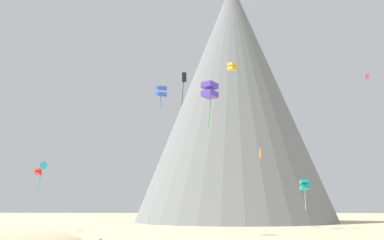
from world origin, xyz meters
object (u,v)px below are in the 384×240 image
(kite_black_mid, at_px, (184,82))
(kite_gold_high, at_px, (232,67))
(kite_indigo_mid, at_px, (210,90))
(kite_blue_mid, at_px, (161,91))
(kite_teal_low, at_px, (304,185))
(bush_far_left, at_px, (101,240))
(kite_rainbow_mid, at_px, (367,77))
(kite_orange_low, at_px, (260,154))
(rock_massif, at_px, (235,114))
(kite_cyan_low, at_px, (43,165))
(kite_red_low, at_px, (38,172))

(kite_black_mid, bearing_deg, kite_gold_high, -80.82)
(kite_indigo_mid, bearing_deg, kite_black_mid, 142.71)
(kite_blue_mid, xyz_separation_m, kite_teal_low, (22.49, 18.47, -12.05))
(bush_far_left, relative_size, kite_blue_mid, 0.32)
(kite_gold_high, relative_size, kite_blue_mid, 0.98)
(kite_rainbow_mid, height_order, kite_indigo_mid, kite_rainbow_mid)
(kite_orange_low, relative_size, kite_blue_mid, 0.65)
(rock_massif, height_order, kite_rainbow_mid, rock_massif)
(kite_teal_low, bearing_deg, kite_blue_mid, -150.23)
(kite_rainbow_mid, bearing_deg, kite_black_mid, 45.51)
(kite_gold_high, height_order, kite_cyan_low, kite_gold_high)
(kite_blue_mid, bearing_deg, kite_rainbow_mid, 173.94)
(bush_far_left, height_order, kite_red_low, kite_red_low)
(bush_far_left, xyz_separation_m, kite_orange_low, (20.57, 35.10, 12.88))
(kite_rainbow_mid, bearing_deg, kite_gold_high, 17.18)
(kite_teal_low, bearing_deg, kite_indigo_mid, -126.45)
(kite_indigo_mid, height_order, kite_black_mid, kite_black_mid)
(kite_gold_high, distance_m, kite_blue_mid, 23.05)
(kite_orange_low, distance_m, kite_teal_low, 10.34)
(kite_red_low, xyz_separation_m, kite_indigo_mid, (27.14, -23.49, 7.27))
(kite_gold_high, height_order, kite_black_mid, kite_gold_high)
(kite_orange_low, xyz_separation_m, kite_teal_low, (6.90, -5.00, -5.87))
(kite_gold_high, relative_size, kite_red_low, 0.81)
(kite_rainbow_mid, distance_m, kite_teal_low, 20.52)
(bush_far_left, height_order, kite_rainbow_mid, kite_rainbow_mid)
(kite_indigo_mid, height_order, kite_cyan_low, kite_indigo_mid)
(kite_orange_low, distance_m, kite_black_mid, 23.43)
(kite_orange_low, height_order, kite_indigo_mid, kite_indigo_mid)
(kite_gold_high, bearing_deg, kite_cyan_low, 44.98)
(bush_far_left, height_order, kite_black_mid, kite_black_mid)
(kite_gold_high, xyz_separation_m, kite_cyan_low, (-32.73, -0.76, -17.45))
(bush_far_left, distance_m, kite_black_mid, 29.28)
(kite_blue_mid, bearing_deg, kite_black_mid, -141.31)
(rock_massif, relative_size, kite_teal_low, 11.40)
(kite_red_low, height_order, kite_indigo_mid, kite_indigo_mid)
(kite_gold_high, bearing_deg, kite_black_mid, 101.40)
(rock_massif, height_order, kite_blue_mid, rock_massif)
(kite_red_low, bearing_deg, kite_black_mid, -178.03)
(kite_blue_mid, xyz_separation_m, kite_rainbow_mid, (31.96, 12.05, 4.98))
(kite_cyan_low, bearing_deg, rock_massif, -159.34)
(kite_rainbow_mid, bearing_deg, kite_orange_low, -0.95)
(kite_teal_low, bearing_deg, kite_black_mid, -157.47)
(kite_gold_high, height_order, kite_indigo_mid, kite_gold_high)
(kite_red_low, xyz_separation_m, kite_cyan_low, (-1.71, 6.95, 1.64))
(kite_blue_mid, height_order, kite_cyan_low, kite_blue_mid)
(kite_rainbow_mid, distance_m, kite_red_low, 54.57)
(bush_far_left, distance_m, kite_gold_high, 43.88)
(kite_blue_mid, xyz_separation_m, kite_red_low, (-20.41, 10.78, -10.31))
(kite_blue_mid, distance_m, kite_indigo_mid, 14.69)
(kite_red_low, relative_size, kite_teal_low, 0.77)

